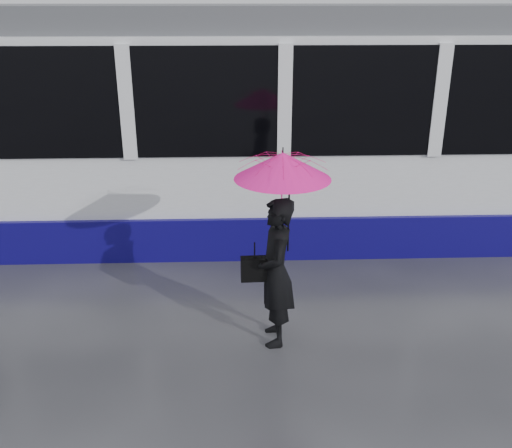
{
  "coord_description": "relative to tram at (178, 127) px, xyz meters",
  "views": [
    {
      "loc": [
        -0.56,
        -6.01,
        3.46
      ],
      "look_at": [
        -0.35,
        -0.13,
        1.1
      ],
      "focal_mm": 40.0,
      "sensor_mm": 36.0,
      "label": 1
    }
  ],
  "objects": [
    {
      "name": "ground",
      "position": [
        1.43,
        -2.5,
        -1.64
      ],
      "size": [
        90.0,
        90.0,
        0.0
      ],
      "primitive_type": "plane",
      "color": "#28292D",
      "rests_on": "ground"
    },
    {
      "name": "rails",
      "position": [
        1.43,
        -0.0,
        -1.63
      ],
      "size": [
        34.0,
        1.51,
        0.02
      ],
      "color": "#3F3D38",
      "rests_on": "ground"
    },
    {
      "name": "tram",
      "position": [
        0.0,
        0.0,
        0.0
      ],
      "size": [
        26.0,
        2.56,
        3.35
      ],
      "color": "white",
      "rests_on": "ground"
    },
    {
      "name": "woman",
      "position": [
        1.27,
        -3.25,
        -0.83
      ],
      "size": [
        0.41,
        0.6,
        1.61
      ],
      "primitive_type": "imported",
      "rotation": [
        0.0,
        0.0,
        -1.54
      ],
      "color": "black",
      "rests_on": "ground"
    },
    {
      "name": "umbrella",
      "position": [
        1.32,
        -3.25,
        0.13
      ],
      "size": [
        0.98,
        0.98,
        1.09
      ],
      "rotation": [
        0.0,
        0.0,
        0.03
      ],
      "color": "#DB1257",
      "rests_on": "ground"
    },
    {
      "name": "handbag",
      "position": [
        1.05,
        -3.23,
        -0.79
      ],
      "size": [
        0.29,
        0.13,
        0.43
      ],
      "rotation": [
        0.0,
        0.0,
        0.03
      ],
      "color": "black",
      "rests_on": "ground"
    }
  ]
}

